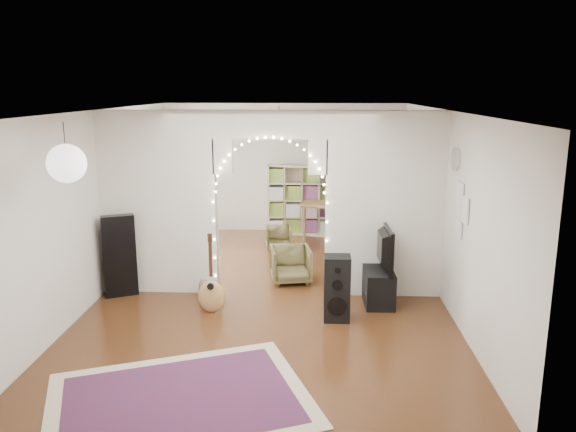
{
  "coord_description": "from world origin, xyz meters",
  "views": [
    {
      "loc": [
        0.62,
        -7.99,
        3.0
      ],
      "look_at": [
        0.24,
        0.3,
        1.11
      ],
      "focal_mm": 35.0,
      "sensor_mm": 36.0,
      "label": 1
    }
  ],
  "objects_px": {
    "acoustic_guitar": "(211,284)",
    "dining_chair_left": "(291,265)",
    "floor_speaker": "(337,288)",
    "media_console": "(377,283)",
    "dining_chair_right": "(279,238)",
    "dining_table": "(331,205)",
    "bookcase": "(302,200)"
  },
  "relations": [
    {
      "from": "acoustic_guitar",
      "to": "bookcase",
      "type": "distance_m",
      "value": 4.49
    },
    {
      "from": "dining_table",
      "to": "acoustic_guitar",
      "type": "bearing_deg",
      "value": -110.06
    },
    {
      "from": "media_console",
      "to": "dining_table",
      "type": "xyz_separation_m",
      "value": [
        -0.57,
        3.4,
        0.43
      ]
    },
    {
      "from": "bookcase",
      "to": "dining_table",
      "type": "bearing_deg",
      "value": -18.56
    },
    {
      "from": "bookcase",
      "to": "dining_chair_left",
      "type": "bearing_deg",
      "value": -80.78
    },
    {
      "from": "dining_table",
      "to": "dining_chair_right",
      "type": "distance_m",
      "value": 1.43
    },
    {
      "from": "floor_speaker",
      "to": "bookcase",
      "type": "height_order",
      "value": "bookcase"
    },
    {
      "from": "floor_speaker",
      "to": "bookcase",
      "type": "xyz_separation_m",
      "value": [
        -0.56,
        4.51,
        0.29
      ]
    },
    {
      "from": "media_console",
      "to": "dining_table",
      "type": "relative_size",
      "value": 0.8
    },
    {
      "from": "acoustic_guitar",
      "to": "dining_chair_left",
      "type": "relative_size",
      "value": 1.52
    },
    {
      "from": "media_console",
      "to": "dining_chair_right",
      "type": "relative_size",
      "value": 2.04
    },
    {
      "from": "bookcase",
      "to": "dining_table",
      "type": "relative_size",
      "value": 1.17
    },
    {
      "from": "floor_speaker",
      "to": "dining_chair_right",
      "type": "height_order",
      "value": "floor_speaker"
    },
    {
      "from": "dining_chair_right",
      "to": "bookcase",
      "type": "bearing_deg",
      "value": 65.15
    },
    {
      "from": "floor_speaker",
      "to": "dining_chair_right",
      "type": "relative_size",
      "value": 1.79
    },
    {
      "from": "acoustic_guitar",
      "to": "dining_table",
      "type": "xyz_separation_m",
      "value": [
        1.74,
        3.99,
        0.27
      ]
    },
    {
      "from": "bookcase",
      "to": "dining_chair_left",
      "type": "relative_size",
      "value": 2.35
    },
    {
      "from": "media_console",
      "to": "acoustic_guitar",
      "type": "bearing_deg",
      "value": -166.85
    },
    {
      "from": "bookcase",
      "to": "dining_table",
      "type": "height_order",
      "value": "bookcase"
    },
    {
      "from": "bookcase",
      "to": "dining_chair_right",
      "type": "bearing_deg",
      "value": -96.82
    },
    {
      "from": "dining_chair_right",
      "to": "acoustic_guitar",
      "type": "bearing_deg",
      "value": -110.0
    },
    {
      "from": "acoustic_guitar",
      "to": "dining_chair_left",
      "type": "bearing_deg",
      "value": 53.59
    },
    {
      "from": "dining_chair_left",
      "to": "dining_table",
      "type": "bearing_deg",
      "value": 65.11
    },
    {
      "from": "acoustic_guitar",
      "to": "dining_chair_right",
      "type": "relative_size",
      "value": 1.92
    },
    {
      "from": "dining_chair_left",
      "to": "dining_chair_right",
      "type": "xyz_separation_m",
      "value": [
        -0.3,
        1.8,
        -0.06
      ]
    },
    {
      "from": "acoustic_guitar",
      "to": "dining_table",
      "type": "bearing_deg",
      "value": 68.39
    },
    {
      "from": "bookcase",
      "to": "dining_chair_left",
      "type": "height_order",
      "value": "bookcase"
    },
    {
      "from": "bookcase",
      "to": "dining_table",
      "type": "xyz_separation_m",
      "value": [
        0.61,
        -0.35,
        -0.05
      ]
    },
    {
      "from": "dining_chair_left",
      "to": "dining_chair_right",
      "type": "height_order",
      "value": "dining_chair_left"
    },
    {
      "from": "acoustic_guitar",
      "to": "dining_table",
      "type": "distance_m",
      "value": 4.36
    },
    {
      "from": "floor_speaker",
      "to": "media_console",
      "type": "relative_size",
      "value": 0.88
    },
    {
      "from": "acoustic_guitar",
      "to": "dining_chair_right",
      "type": "bearing_deg",
      "value": 78.71
    }
  ]
}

